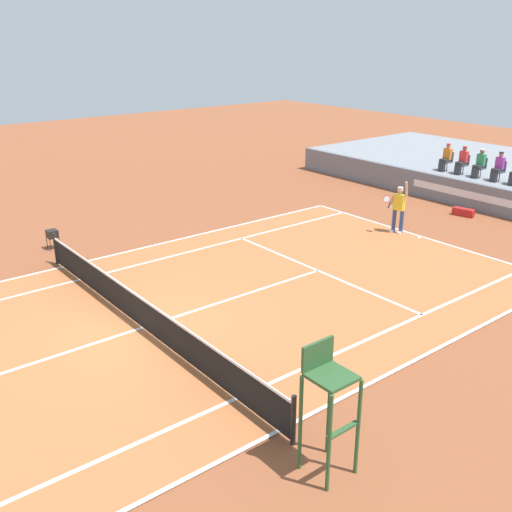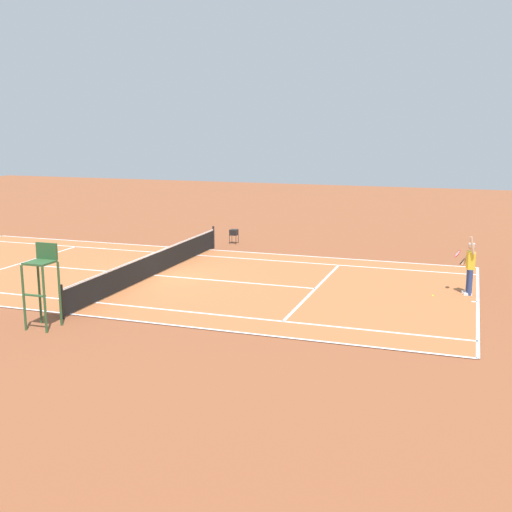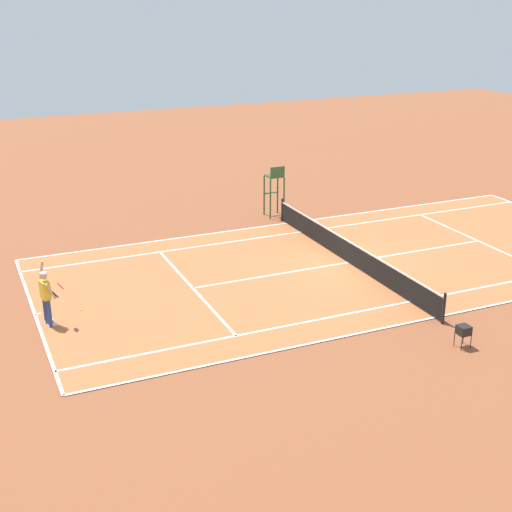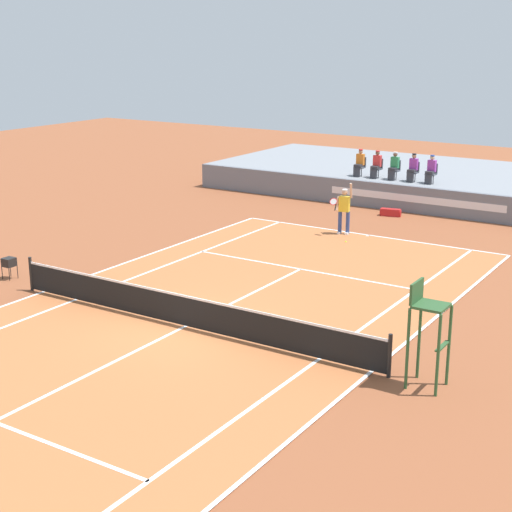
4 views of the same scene
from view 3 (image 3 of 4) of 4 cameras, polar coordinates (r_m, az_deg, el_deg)
name	(u,v)px [view 3 (image 3 of 4)]	position (r m, az deg, el deg)	size (l,w,h in m)	color
ground_plane	(348,263)	(28.34, 7.29, -0.56)	(80.00, 80.00, 0.00)	brown
court	(348,263)	(28.33, 7.29, -0.54)	(11.08, 23.88, 0.03)	#B76638
net	(348,251)	(28.15, 7.34, 0.43)	(11.98, 0.10, 1.07)	black
tennis_player	(46,296)	(23.56, -16.31, -3.10)	(0.75, 0.73, 2.08)	navy
tennis_ball	(81,310)	(24.68, -13.71, -4.18)	(0.07, 0.07, 0.07)	#D1E533
umpire_chair	(275,184)	(33.56, 1.50, 5.73)	(0.77, 0.77, 2.44)	#2D562D
ball_hopper	(464,330)	(22.31, 16.17, -5.64)	(0.36, 0.36, 0.70)	black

